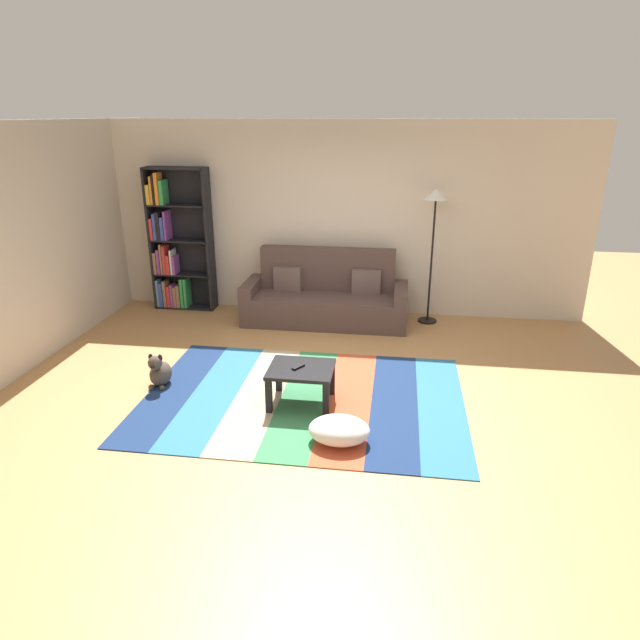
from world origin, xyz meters
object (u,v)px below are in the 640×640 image
Objects in this scene: bookshelf at (174,247)px; standing_lamp at (435,212)px; couch at (326,298)px; tv_remote at (298,367)px; dog at (160,372)px; pouf at (339,430)px; coffee_table at (301,374)px.

bookshelf is 3.76m from standing_lamp.
couch reaches higher than tv_remote.
bookshelf is at bearing 107.06° from dog.
standing_lamp reaches higher than dog.
pouf is 0.30× the size of standing_lamp.
dog is (0.78, -2.53, -0.77)m from bookshelf.
standing_lamp is at bearing 94.57° from tv_remote.
coffee_table is 1.17× the size of pouf.
standing_lamp is at bearing 62.36° from coffee_table.
pouf is 3.66m from standing_lamp.
couch reaches higher than dog.
standing_lamp reaches higher than tv_remote.
couch reaches higher than coffee_table.
dog is (-2.03, 0.84, 0.03)m from pouf.
bookshelf is 2.75m from dog.
bookshelf is 1.12× the size of standing_lamp.
coffee_table is at bearing -88.23° from couch.
dog is 2.65× the size of tv_remote.
bookshelf is at bearing 178.27° from standing_lamp.
couch is 2.42m from coffee_table.
tv_remote is at bearing -118.03° from standing_lamp.
pouf is at bearing -50.18° from bookshelf.
tv_remote is (-0.03, -0.01, 0.08)m from coffee_table.
dog reaches higher than pouf.
bookshelf is 3.63m from coffee_table.
bookshelf is 3.61m from tv_remote.
tv_remote reaches higher than coffee_table.
coffee_table is at bearing -117.64° from standing_lamp.
standing_lamp is at bearing 39.49° from dog.
coffee_table and dog have the same top height.
bookshelf is at bearing 131.01° from coffee_table.
couch is at bearing -173.18° from standing_lamp.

